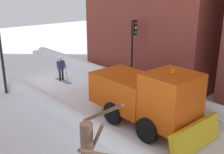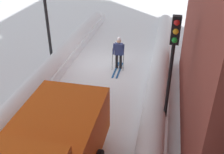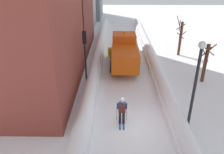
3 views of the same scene
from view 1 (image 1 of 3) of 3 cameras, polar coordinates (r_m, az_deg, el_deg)
ground_plane at (r=12.55m, az=11.81°, el=-12.24°), size 80.00×80.00×0.00m
snowbank_left at (r=14.41m, az=18.57°, el=-6.72°), size 1.10×36.00×1.02m
snowbank_right at (r=10.58m, az=2.60°, el=-15.60°), size 1.10×36.00×0.94m
plow_truck at (r=12.77m, az=7.33°, el=-4.04°), size 3.20×5.98×3.12m
skier at (r=19.48m, az=-10.78°, el=2.13°), size 0.62×1.80×1.81m
traffic_light_pole at (r=17.03m, az=4.54°, el=7.45°), size 0.28×0.42×4.46m
street_lamp at (r=17.49m, az=-22.62°, el=6.89°), size 0.40×0.40×5.16m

